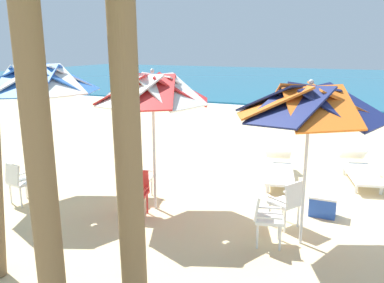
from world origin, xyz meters
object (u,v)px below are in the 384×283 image
palm_tree_4 (124,71)px  cooler_box (323,206)px  beach_umbrella_1 (153,90)px  beach_umbrella_2 (37,80)px  beach_umbrella_0 (310,104)px  plastic_chair_1 (265,215)px  plastic_chair_4 (19,181)px  sun_lounger_1 (279,169)px  palm_tree_2 (33,68)px  plastic_chair_2 (138,175)px  sun_lounger_0 (360,170)px  plastic_chair_3 (136,190)px  plastic_chair_0 (288,201)px

palm_tree_4 → cooler_box: palm_tree_4 is taller
beach_umbrella_1 → beach_umbrella_2: size_ratio=0.95×
beach_umbrella_0 → plastic_chair_1: beach_umbrella_0 is taller
beach_umbrella_1 → plastic_chair_4: (-2.63, -0.89, -1.84)m
beach_umbrella_0 → beach_umbrella_2: 5.36m
plastic_chair_4 → sun_lounger_1: size_ratio=0.39×
plastic_chair_1 → palm_tree_2: size_ratio=0.19×
beach_umbrella_0 → plastic_chair_2: (-3.47, 0.67, -1.80)m
sun_lounger_0 → palm_tree_4: size_ratio=0.49×
plastic_chair_3 → cooler_box: (3.25, 1.38, -0.30)m
plastic_chair_0 → plastic_chair_3: (-2.72, -0.60, 0.00)m
plastic_chair_0 → palm_tree_4: (-1.08, -3.37, 2.41)m
plastic_chair_3 → sun_lounger_1: bearing=55.7°
plastic_chair_0 → sun_lounger_1: bearing=104.6°
sun_lounger_1 → plastic_chair_4: bearing=-142.3°
plastic_chair_0 → plastic_chair_2: bearing=176.8°
plastic_chair_0 → sun_lounger_0: 3.40m
palm_tree_2 → plastic_chair_4: bearing=140.9°
plastic_chair_0 → palm_tree_2: 4.92m
plastic_chair_0 → cooler_box: size_ratio=1.73×
plastic_chair_3 → beach_umbrella_2: (-2.33, 0.13, 1.98)m
plastic_chair_2 → plastic_chair_3: 0.89m
plastic_chair_1 → plastic_chair_3: size_ratio=1.00×
plastic_chair_3 → cooler_box: plastic_chair_3 is taller
plastic_chair_4 → sun_lounger_0: size_ratio=0.39×
palm_tree_2 → plastic_chair_1: bearing=65.4°
beach_umbrella_0 → beach_umbrella_1: size_ratio=0.97×
plastic_chair_2 → cooler_box: 3.74m
beach_umbrella_2 → palm_tree_2: (3.36, -3.45, 0.48)m
plastic_chair_1 → sun_lounger_1: bearing=97.3°
beach_umbrella_0 → plastic_chair_3: beach_umbrella_0 is taller
beach_umbrella_1 → cooler_box: bearing=17.3°
plastic_chair_2 → palm_tree_2: (1.47, -4.09, 2.46)m
plastic_chair_4 → palm_tree_2: (3.50, -2.85, 2.46)m
plastic_chair_1 → palm_tree_4: size_ratio=0.19×
plastic_chair_2 → palm_tree_2: size_ratio=0.19×
beach_umbrella_0 → plastic_chair_0: (-0.32, 0.49, -1.80)m
plastic_chair_4 → sun_lounger_0: plastic_chair_4 is taller
plastic_chair_1 → beach_umbrella_2: beach_umbrella_2 is taller
plastic_chair_3 → beach_umbrella_2: beach_umbrella_2 is taller
plastic_chair_1 → beach_umbrella_1: beach_umbrella_1 is taller
plastic_chair_0 → plastic_chair_4: bearing=-168.4°
plastic_chair_0 → palm_tree_2: (-1.68, -3.91, 2.46)m
plastic_chair_0 → sun_lounger_0: bearing=70.5°
plastic_chair_1 → plastic_chair_2: (-2.92, 0.93, 0.00)m
plastic_chair_0 → beach_umbrella_2: size_ratio=0.30×
plastic_chair_0 → plastic_chair_4: 5.29m
plastic_chair_1 → plastic_chair_2: same height
beach_umbrella_1 → plastic_chair_2: bearing=149.7°
palm_tree_4 → plastic_chair_4: bearing=150.6°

